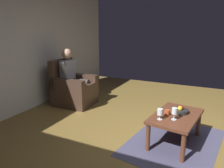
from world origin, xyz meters
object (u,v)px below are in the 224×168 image
at_px(person_seated, 73,75).
at_px(fruit_bowl, 180,110).
at_px(wine_glass_near, 174,112).
at_px(armchair, 73,89).
at_px(candle_jar, 167,113).
at_px(wine_glass_far, 160,113).
at_px(coffee_table, 176,119).

height_order(person_seated, fruit_bowl, person_seated).
bearing_deg(wine_glass_near, fruit_bowl, 172.46).
xyz_separation_m(armchair, fruit_bowl, (0.62, 2.35, 0.14)).
distance_m(person_seated, candle_jar, 2.34).
height_order(wine_glass_far, candle_jar, wine_glass_far).
distance_m(wine_glass_near, candle_jar, 0.18).
xyz_separation_m(wine_glass_far, candle_jar, (-0.18, 0.06, -0.06)).
height_order(person_seated, coffee_table, person_seated).
relative_size(armchair, candle_jar, 12.12).
distance_m(fruit_bowl, candle_jar, 0.24).
xyz_separation_m(person_seated, wine_glass_near, (0.91, 2.30, -0.10)).
bearing_deg(armchair, coffee_table, 70.22).
height_order(person_seated, wine_glass_near, person_seated).
relative_size(wine_glass_far, candle_jar, 1.86).
xyz_separation_m(fruit_bowl, candle_jar, (0.18, -0.16, 0.01)).
xyz_separation_m(coffee_table, fruit_bowl, (-0.11, 0.04, 0.10)).
height_order(armchair, person_seated, person_seated).
bearing_deg(coffee_table, armchair, -107.56).
distance_m(armchair, wine_glass_far, 2.37).
bearing_deg(fruit_bowl, coffee_table, -19.46).
xyz_separation_m(person_seated, wine_glass_far, (0.99, 2.13, -0.12)).
distance_m(wine_glass_far, candle_jar, 0.20).
bearing_deg(wine_glass_near, coffee_table, -179.91).
bearing_deg(wine_glass_far, fruit_bowl, 149.63).
distance_m(person_seated, fruit_bowl, 2.43).
relative_size(coffee_table, wine_glass_near, 5.95).
relative_size(wine_glass_near, candle_jar, 2.07).
bearing_deg(fruit_bowl, armchair, -104.81).
xyz_separation_m(person_seated, fruit_bowl, (0.62, 2.34, -0.18)).
height_order(person_seated, candle_jar, person_seated).
height_order(person_seated, wine_glass_far, person_seated).
relative_size(person_seated, wine_glass_near, 7.24).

